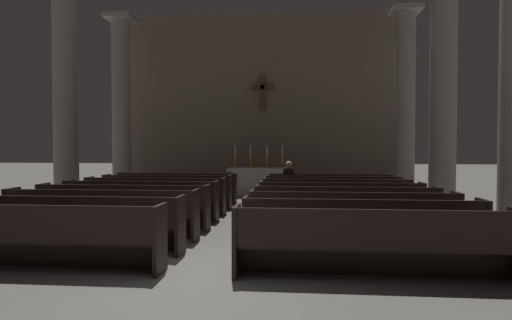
% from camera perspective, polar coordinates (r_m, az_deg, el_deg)
% --- Properties ---
extents(ground_plane, '(80.00, 80.00, 0.00)m').
position_cam_1_polar(ground_plane, '(6.12, -7.65, -14.77)').
color(ground_plane, '#66635E').
extents(pew_left_row_1, '(3.68, 0.50, 0.95)m').
position_cam_1_polar(pew_left_row_1, '(6.88, -27.37, -9.02)').
color(pew_left_row_1, black).
rests_on(pew_left_row_1, ground).
extents(pew_left_row_2, '(3.68, 0.50, 0.95)m').
position_cam_1_polar(pew_left_row_2, '(7.76, -23.17, -7.76)').
color(pew_left_row_2, black).
rests_on(pew_left_row_2, ground).
extents(pew_left_row_3, '(3.68, 0.50, 0.95)m').
position_cam_1_polar(pew_left_row_3, '(8.68, -19.86, -6.73)').
color(pew_left_row_3, black).
rests_on(pew_left_row_3, ground).
extents(pew_left_row_4, '(3.68, 0.50, 0.95)m').
position_cam_1_polar(pew_left_row_4, '(9.63, -17.20, -5.88)').
color(pew_left_row_4, black).
rests_on(pew_left_row_4, ground).
extents(pew_left_row_5, '(3.68, 0.50, 0.95)m').
position_cam_1_polar(pew_left_row_5, '(10.60, -15.03, -5.18)').
color(pew_left_row_5, black).
rests_on(pew_left_row_5, ground).
extents(pew_left_row_6, '(3.68, 0.50, 0.95)m').
position_cam_1_polar(pew_left_row_6, '(11.58, -13.23, -4.59)').
color(pew_left_row_6, black).
rests_on(pew_left_row_6, ground).
extents(pew_left_row_7, '(3.68, 0.50, 0.95)m').
position_cam_1_polar(pew_left_row_7, '(12.57, -11.72, -4.09)').
color(pew_left_row_7, black).
rests_on(pew_left_row_7, ground).
extents(pew_left_row_8, '(3.68, 0.50, 0.95)m').
position_cam_1_polar(pew_left_row_8, '(13.56, -10.42, -3.66)').
color(pew_left_row_8, black).
rests_on(pew_left_row_8, ground).
extents(pew_right_row_1, '(3.68, 0.50, 0.95)m').
position_cam_1_polar(pew_right_row_1, '(5.91, 15.35, -10.63)').
color(pew_right_row_1, black).
rests_on(pew_right_row_1, ground).
extents(pew_right_row_2, '(3.68, 0.50, 0.95)m').
position_cam_1_polar(pew_right_row_2, '(6.92, 13.82, -8.81)').
color(pew_right_row_2, black).
rests_on(pew_right_row_2, ground).
extents(pew_right_row_3, '(3.68, 0.50, 0.95)m').
position_cam_1_polar(pew_right_row_3, '(7.94, 12.69, -7.45)').
color(pew_right_row_3, black).
rests_on(pew_right_row_3, ground).
extents(pew_right_row_4, '(3.68, 0.50, 0.95)m').
position_cam_1_polar(pew_right_row_4, '(8.97, 11.83, -6.40)').
color(pew_right_row_4, black).
rests_on(pew_right_row_4, ground).
extents(pew_right_row_5, '(3.68, 0.50, 0.95)m').
position_cam_1_polar(pew_right_row_5, '(10.00, 11.14, -5.56)').
color(pew_right_row_5, black).
rests_on(pew_right_row_5, ground).
extents(pew_right_row_6, '(3.68, 0.50, 0.95)m').
position_cam_1_polar(pew_right_row_6, '(11.03, 10.58, -4.88)').
color(pew_right_row_6, black).
rests_on(pew_right_row_6, ground).
extents(pew_right_row_7, '(3.68, 0.50, 0.95)m').
position_cam_1_polar(pew_right_row_7, '(12.06, 10.12, -4.32)').
color(pew_right_row_7, black).
rests_on(pew_right_row_7, ground).
extents(pew_right_row_8, '(3.68, 0.50, 0.95)m').
position_cam_1_polar(pew_right_row_8, '(13.10, 9.74, -3.84)').
color(pew_right_row_8, black).
rests_on(pew_right_row_8, ground).
extents(column_left_second, '(1.01, 1.01, 6.58)m').
position_cam_1_polar(column_left_second, '(13.28, -23.97, 7.90)').
color(column_left_second, '#9E998E').
rests_on(column_left_second, ground).
extents(column_right_second, '(1.01, 1.01, 6.58)m').
position_cam_1_polar(column_right_second, '(12.22, 23.57, 8.46)').
color(column_right_second, '#9E998E').
rests_on(column_right_second, ground).
extents(column_left_third, '(1.01, 1.01, 6.58)m').
position_cam_1_polar(column_left_third, '(16.75, -17.44, 6.64)').
color(column_left_third, '#9E998E').
rests_on(column_left_third, ground).
extents(column_right_third, '(1.01, 1.01, 6.58)m').
position_cam_1_polar(column_right_third, '(15.93, 19.17, 6.89)').
color(column_right_third, '#9E998E').
rests_on(column_right_third, ground).
extents(altar, '(2.20, 0.90, 1.01)m').
position_cam_1_polar(altar, '(15.42, 0.35, -2.78)').
color(altar, '#BCB7AD').
rests_on(altar, ground).
extents(candlestick_outer_left, '(0.16, 0.16, 0.79)m').
position_cam_1_polar(candlestick_outer_left, '(15.48, -2.78, -0.04)').
color(candlestick_outer_left, '#B79338').
rests_on(candlestick_outer_left, altar).
extents(candlestick_inner_left, '(0.16, 0.16, 0.79)m').
position_cam_1_polar(candlestick_inner_left, '(15.41, -0.76, -0.05)').
color(candlestick_inner_left, '#B79338').
rests_on(candlestick_inner_left, altar).
extents(candlestick_inner_right, '(0.16, 0.16, 0.79)m').
position_cam_1_polar(candlestick_inner_right, '(15.36, 1.47, -0.06)').
color(candlestick_inner_right, '#B79338').
rests_on(candlestick_inner_right, altar).
extents(candlestick_outer_right, '(0.16, 0.16, 0.79)m').
position_cam_1_polar(candlestick_outer_right, '(15.34, 3.52, -0.06)').
color(candlestick_outer_right, '#B79338').
rests_on(candlestick_outer_right, altar).
extents(apse_with_cross, '(11.29, 0.42, 7.12)m').
position_cam_1_polar(apse_with_cross, '(17.48, 0.92, 7.68)').
color(apse_with_cross, gray).
rests_on(apse_with_cross, ground).
extents(lone_worshipper, '(0.32, 0.43, 1.32)m').
position_cam_1_polar(lone_worshipper, '(13.08, 4.36, -2.89)').
color(lone_worshipper, '#26262B').
rests_on(lone_worshipper, ground).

